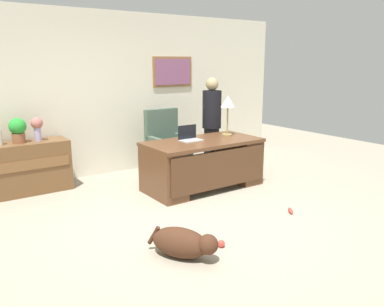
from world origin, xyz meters
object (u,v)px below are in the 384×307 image
object	(u,v)px
person_standing	(212,124)
vase_with_flowers	(37,126)
credenza	(21,168)
desk	(204,162)
dog_toy_bone	(290,211)
potted_plant	(18,129)
armchair	(166,146)
desk_lamp	(228,104)
dog_toy_ball	(221,244)
dog_lying	(183,243)
laptop	(189,137)

from	to	relation	value
person_standing	vase_with_flowers	xyz separation A→B (m)	(-2.70, 0.67, 0.13)
credenza	vase_with_flowers	distance (m)	0.65
desk	vase_with_flowers	size ratio (longest dim) A/B	5.11
desk	credenza	bearing A→B (deg)	150.43
dog_toy_bone	potted_plant	bearing A→B (deg)	133.40
person_standing	vase_with_flowers	size ratio (longest dim) A/B	4.71
armchair	vase_with_flowers	distance (m)	2.06
armchair	desk_lamp	size ratio (longest dim) A/B	1.76
vase_with_flowers	dog_toy_ball	size ratio (longest dim) A/B	4.47
dog_toy_bone	vase_with_flowers	bearing A→B (deg)	130.36
armchair	dog_toy_ball	xyz separation A→B (m)	(-0.96, -2.66, -0.45)
person_standing	dog_lying	world-z (taller)	person_standing
desk	credenza	xyz separation A→B (m)	(-2.33, 1.32, -0.02)
person_standing	dog_toy_ball	world-z (taller)	person_standing
credenza	dog_toy_ball	bearing A→B (deg)	-66.78
dog_lying	laptop	xyz separation A→B (m)	(1.31, 1.80, 0.64)
dog_lying	desk_lamp	world-z (taller)	desk_lamp
desk_lamp	vase_with_flowers	size ratio (longest dim) A/B	1.83
desk	vase_with_flowers	bearing A→B (deg)	147.18
dog_toy_ball	desk_lamp	bearing A→B (deg)	48.99
desk	armchair	bearing A→B (deg)	94.48
credenza	potted_plant	xyz separation A→B (m)	(0.01, 0.00, 0.58)
person_standing	dog_toy_bone	world-z (taller)	person_standing
armchair	dog_toy_bone	bearing A→B (deg)	-80.96
desk	dog_lying	distance (m)	2.23
vase_with_flowers	potted_plant	distance (m)	0.27
potted_plant	dog_toy_ball	bearing A→B (deg)	-66.99
person_standing	dog_toy_bone	distance (m)	2.28
credenza	vase_with_flowers	world-z (taller)	vase_with_flowers
desk	credenza	world-z (taller)	credenza
dog_lying	potted_plant	size ratio (longest dim) A/B	1.92
laptop	dog_toy_ball	distance (m)	2.17
potted_plant	dog_toy_ball	size ratio (longest dim) A/B	4.65
desk	person_standing	bearing A→B (deg)	45.19
dog_lying	dog_toy_bone	xyz separation A→B (m)	(1.79, 0.20, -0.13)
vase_with_flowers	dog_toy_bone	size ratio (longest dim) A/B	1.91
desk	armchair	distance (m)	0.97
person_standing	vase_with_flowers	bearing A→B (deg)	166.03
desk	potted_plant	world-z (taller)	potted_plant
vase_with_flowers	dog_toy_bone	xyz separation A→B (m)	(2.36, -2.78, -0.94)
credenza	dog_toy_bone	distance (m)	3.85
credenza	dog_toy_bone	world-z (taller)	credenza
dog_toy_bone	desk	bearing A→B (deg)	101.99
desk	armchair	xyz separation A→B (m)	(-0.08, 0.96, 0.09)
dog_toy_bone	dog_lying	bearing A→B (deg)	-173.62
vase_with_flowers	potted_plant	xyz separation A→B (m)	(-0.27, 0.00, -0.02)
armchair	dog_lying	xyz separation A→B (m)	(-1.40, -2.61, -0.34)
credenza	armchair	bearing A→B (deg)	-9.10
potted_plant	desk_lamp	bearing A→B (deg)	-22.48
vase_with_flowers	desk	bearing A→B (deg)	-32.82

